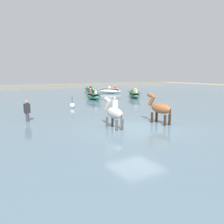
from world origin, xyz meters
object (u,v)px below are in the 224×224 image
(boat_mid_outer, at_px, (90,90))
(channel_buoy, at_px, (72,105))
(boat_mid_channel, at_px, (93,96))
(person_onlooker_left, at_px, (115,108))
(person_wading_mid, at_px, (27,113))
(boat_distant_west, at_px, (110,91))
(boat_distant_east, at_px, (134,95))
(horse_trailing_chestnut, at_px, (160,109))
(horse_lead_pinto, at_px, (114,114))

(boat_mid_outer, height_order, channel_buoy, boat_mid_outer)
(boat_mid_channel, bearing_deg, person_onlooker_left, -108.65)
(person_wading_mid, relative_size, channel_buoy, 1.78)
(boat_mid_outer, bearing_deg, boat_distant_west, -69.91)
(boat_mid_channel, relative_size, channel_buoy, 3.73)
(boat_distant_west, bearing_deg, boat_distant_east, -96.14)
(horse_trailing_chestnut, bearing_deg, boat_distant_west, 67.22)
(boat_distant_west, height_order, channel_buoy, boat_distant_west)
(horse_trailing_chestnut, xyz_separation_m, person_wading_mid, (-6.11, 4.37, -0.34))
(horse_lead_pinto, relative_size, person_onlooker_left, 1.17)
(boat_distant_west, xyz_separation_m, person_wading_mid, (-14.20, -14.89, 0.11))
(horse_lead_pinto, height_order, person_wading_mid, horse_lead_pinto)
(horse_lead_pinto, bearing_deg, boat_mid_channel, 67.77)
(horse_trailing_chestnut, height_order, person_onlooker_left, horse_trailing_chestnut)
(boat_distant_east, distance_m, boat_mid_outer, 10.50)
(boat_mid_outer, xyz_separation_m, person_onlooker_left, (-7.55, -19.47, 0.19))
(channel_buoy, bearing_deg, boat_mid_channel, 49.16)
(horse_trailing_chestnut, relative_size, boat_mid_channel, 0.60)
(boat_distant_east, bearing_deg, boat_distant_west, 83.86)
(horse_trailing_chestnut, xyz_separation_m, boat_distant_east, (7.35, 12.41, -0.49))
(horse_trailing_chestnut, relative_size, boat_distant_west, 0.60)
(horse_lead_pinto, bearing_deg, channel_buoy, 83.75)
(boat_mid_channel, height_order, channel_buoy, boat_mid_channel)
(boat_distant_east, bearing_deg, channel_buoy, -155.21)
(horse_lead_pinto, relative_size, boat_mid_channel, 0.56)
(person_wading_mid, bearing_deg, person_onlooker_left, -10.07)
(boat_mid_channel, bearing_deg, boat_mid_outer, 66.30)
(horse_trailing_chestnut, relative_size, boat_distant_east, 0.59)
(horse_trailing_chestnut, relative_size, person_wading_mid, 1.25)
(boat_distant_east, relative_size, person_wading_mid, 2.11)
(horse_lead_pinto, xyz_separation_m, person_onlooker_left, (1.96, 3.09, -0.27))
(person_onlooker_left, bearing_deg, boat_mid_channel, 71.35)
(boat_distant_east, bearing_deg, boat_mid_outer, 93.22)
(horse_trailing_chestnut, height_order, channel_buoy, horse_trailing_chestnut)
(horse_lead_pinto, relative_size, horse_trailing_chestnut, 0.94)
(boat_distant_east, xyz_separation_m, person_onlooker_left, (-8.14, -8.98, 0.15))
(boat_mid_channel, distance_m, person_wading_mid, 12.40)
(horse_trailing_chestnut, bearing_deg, horse_lead_pinto, 173.09)
(boat_distant_east, bearing_deg, boat_mid_channel, 169.97)
(person_wading_mid, bearing_deg, boat_distant_west, 46.35)
(boat_distant_west, relative_size, boat_mid_channel, 1.00)
(boat_distant_east, height_order, channel_buoy, boat_distant_east)
(channel_buoy, bearing_deg, horse_lead_pinto, -96.25)
(boat_mid_channel, xyz_separation_m, person_wading_mid, (-8.65, -8.89, 0.13))
(boat_distant_west, bearing_deg, horse_trailing_chestnut, -112.78)
(horse_trailing_chestnut, relative_size, person_onlooker_left, 1.25)
(boat_mid_outer, relative_size, person_wading_mid, 1.75)
(channel_buoy, bearing_deg, boat_distant_east, 24.79)
(boat_mid_channel, xyz_separation_m, boat_distant_east, (4.82, -0.85, -0.02))
(boat_mid_outer, bearing_deg, boat_mid_channel, -113.70)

